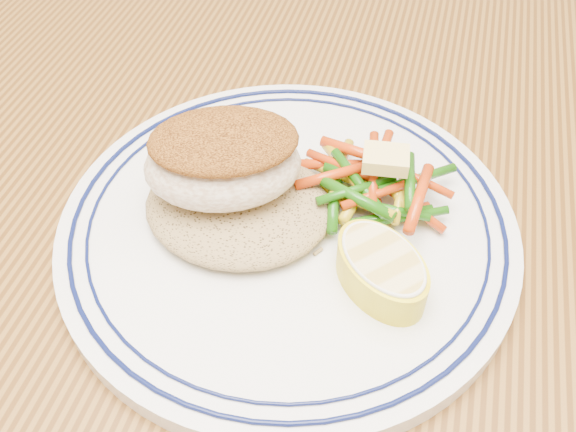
{
  "coord_description": "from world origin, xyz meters",
  "views": [
    {
      "loc": [
        0.03,
        -0.31,
        1.08
      ],
      "look_at": [
        -0.04,
        -0.04,
        0.77
      ],
      "focal_mm": 40.0,
      "sensor_mm": 36.0,
      "label": 1
    }
  ],
  "objects_px": {
    "dining_table": "(351,287)",
    "plate": "(288,227)",
    "rice_pilaf": "(239,202)",
    "fish_fillet": "(223,159)",
    "lemon_wedge": "(381,269)",
    "vegetable_pile": "(367,185)"
  },
  "relations": [
    {
      "from": "rice_pilaf",
      "to": "plate",
      "type": "bearing_deg",
      "value": 3.4
    },
    {
      "from": "fish_fillet",
      "to": "lemon_wedge",
      "type": "relative_size",
      "value": 1.33
    },
    {
      "from": "rice_pilaf",
      "to": "fish_fillet",
      "type": "height_order",
      "value": "fish_fillet"
    },
    {
      "from": "dining_table",
      "to": "fish_fillet",
      "type": "xyz_separation_m",
      "value": [
        -0.09,
        -0.04,
        0.15
      ]
    },
    {
      "from": "plate",
      "to": "lemon_wedge",
      "type": "xyz_separation_m",
      "value": [
        0.07,
        -0.04,
        0.02
      ]
    },
    {
      "from": "rice_pilaf",
      "to": "vegetable_pile",
      "type": "distance_m",
      "value": 0.09
    },
    {
      "from": "plate",
      "to": "fish_fillet",
      "type": "height_order",
      "value": "fish_fillet"
    },
    {
      "from": "fish_fillet",
      "to": "plate",
      "type": "bearing_deg",
      "value": -3.98
    },
    {
      "from": "dining_table",
      "to": "rice_pilaf",
      "type": "bearing_deg",
      "value": -150.69
    },
    {
      "from": "plate",
      "to": "vegetable_pile",
      "type": "bearing_deg",
      "value": 35.72
    },
    {
      "from": "rice_pilaf",
      "to": "lemon_wedge",
      "type": "distance_m",
      "value": 0.1
    },
    {
      "from": "plate",
      "to": "fish_fillet",
      "type": "xyz_separation_m",
      "value": [
        -0.04,
        0.0,
        0.05
      ]
    },
    {
      "from": "lemon_wedge",
      "to": "vegetable_pile",
      "type": "bearing_deg",
      "value": 106.55
    },
    {
      "from": "fish_fillet",
      "to": "dining_table",
      "type": "bearing_deg",
      "value": 23.67
    },
    {
      "from": "dining_table",
      "to": "plate",
      "type": "height_order",
      "value": "plate"
    },
    {
      "from": "dining_table",
      "to": "plate",
      "type": "relative_size",
      "value": 4.98
    },
    {
      "from": "dining_table",
      "to": "fish_fillet",
      "type": "bearing_deg",
      "value": -156.33
    },
    {
      "from": "plate",
      "to": "fish_fillet",
      "type": "relative_size",
      "value": 2.57
    },
    {
      "from": "plate",
      "to": "vegetable_pile",
      "type": "height_order",
      "value": "vegetable_pile"
    },
    {
      "from": "dining_table",
      "to": "lemon_wedge",
      "type": "distance_m",
      "value": 0.15
    },
    {
      "from": "fish_fillet",
      "to": "rice_pilaf",
      "type": "bearing_deg",
      "value": -26.16
    },
    {
      "from": "dining_table",
      "to": "plate",
      "type": "xyz_separation_m",
      "value": [
        -0.04,
        -0.04,
        0.11
      ]
    }
  ]
}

